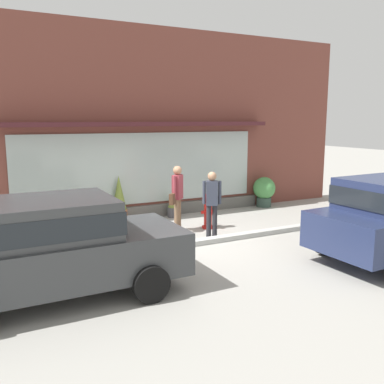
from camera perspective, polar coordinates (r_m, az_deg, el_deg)
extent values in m
plane|color=#9E9B93|center=(10.02, 0.07, -6.87)|extent=(60.00, 60.00, 0.00)
cube|color=#B2B2AD|center=(9.83, 0.61, -6.84)|extent=(14.00, 0.24, 0.12)
cube|color=brown|center=(12.53, -6.70, 9.16)|extent=(14.00, 0.36, 5.50)
cube|color=#ADBCB7|center=(12.40, -6.60, 3.21)|extent=(7.29, 0.03, 2.06)
cube|color=#4C1E23|center=(12.20, -6.11, 9.13)|extent=(7.89, 0.56, 0.12)
cube|color=#605E59|center=(12.62, -6.11, -2.58)|extent=(7.69, 0.20, 0.36)
cylinder|color=red|center=(11.32, 2.16, -4.76)|extent=(0.32, 0.32, 0.06)
cylinder|color=red|center=(11.23, 2.17, -2.85)|extent=(0.21, 0.21, 0.71)
sphere|color=red|center=(11.14, 2.19, -0.75)|extent=(0.23, 0.23, 0.23)
cylinder|color=red|center=(11.15, 1.52, -2.75)|extent=(0.10, 0.09, 0.09)
cylinder|color=red|center=(11.29, 2.82, -2.60)|extent=(0.10, 0.09, 0.09)
cylinder|color=red|center=(11.09, 2.54, -2.82)|extent=(0.09, 0.10, 0.09)
cylinder|color=brown|center=(10.93, -2.11, -3.19)|extent=(0.12, 0.12, 0.84)
cylinder|color=brown|center=(11.08, -1.80, -3.01)|extent=(0.12, 0.12, 0.84)
cube|color=#8E333D|center=(10.86, -1.98, 0.68)|extent=(0.36, 0.35, 0.63)
sphere|color=#A37556|center=(10.80, -1.99, 2.95)|extent=(0.23, 0.23, 0.23)
cylinder|color=#8E333D|center=(10.68, -2.38, 0.60)|extent=(0.08, 0.08, 0.60)
cylinder|color=#8E333D|center=(11.05, -1.59, 0.92)|extent=(0.08, 0.08, 0.60)
cube|color=#472D1E|center=(10.65, -2.65, -0.96)|extent=(0.24, 0.24, 0.28)
cylinder|color=#232328|center=(10.41, 2.27, -3.96)|extent=(0.12, 0.12, 0.80)
cylinder|color=#232328|center=(10.41, 3.09, -3.96)|extent=(0.12, 0.12, 0.80)
cube|color=#333847|center=(10.27, 2.71, -0.15)|extent=(0.34, 0.31, 0.60)
sphere|color=#A37556|center=(10.20, 2.73, 2.15)|extent=(0.22, 0.22, 0.22)
cylinder|color=#333847|center=(10.26, 1.64, -0.07)|extent=(0.08, 0.08, 0.57)
cylinder|color=#333847|center=(10.27, 3.78, -0.07)|extent=(0.08, 0.08, 0.57)
cube|color=#383A3D|center=(7.23, -18.18, -8.52)|extent=(4.25, 1.80, 0.72)
cube|color=#383A3D|center=(7.03, -20.17, -3.66)|extent=(2.34, 1.64, 0.66)
cube|color=#1E2328|center=(7.03, -20.17, -3.66)|extent=(2.39, 1.66, 0.36)
cylinder|color=black|center=(8.46, -10.20, -8.06)|extent=(0.61, 0.18, 0.61)
cylinder|color=black|center=(6.85, -5.57, -12.29)|extent=(0.61, 0.18, 0.61)
cylinder|color=black|center=(9.52, 17.68, -6.21)|extent=(0.66, 0.20, 0.65)
cylinder|color=#33473D|center=(14.25, 9.69, -1.33)|extent=(0.48, 0.48, 0.31)
sphere|color=#4C934C|center=(14.17, 9.74, 0.53)|extent=(0.74, 0.74, 0.74)
cylinder|color=#9E6042|center=(12.21, -9.76, -3.13)|extent=(0.45, 0.45, 0.35)
cone|color=olive|center=(12.08, -9.85, -0.09)|extent=(0.40, 0.40, 0.97)
cylinder|color=#33473D|center=(11.59, -13.50, -4.33)|extent=(0.24, 0.24, 0.20)
cone|color=#23562D|center=(11.48, -13.60, -2.05)|extent=(0.22, 0.22, 0.74)
cylinder|color=#4C4C51|center=(12.59, -2.49, -2.72)|extent=(0.38, 0.38, 0.30)
cone|color=olive|center=(12.50, -2.50, -0.87)|extent=(0.34, 0.34, 0.53)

